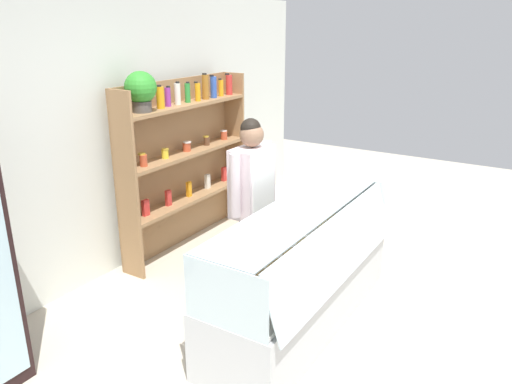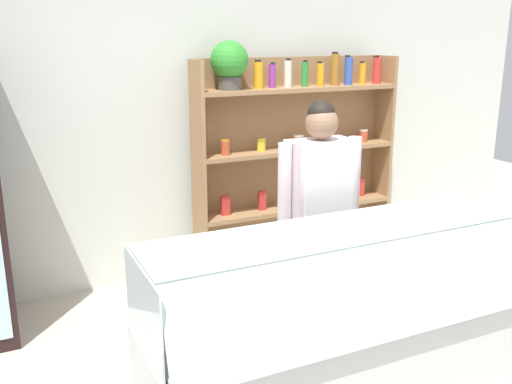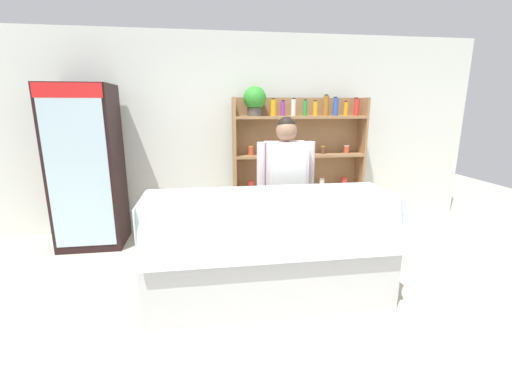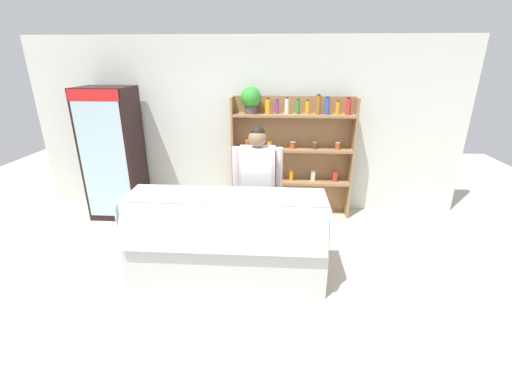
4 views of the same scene
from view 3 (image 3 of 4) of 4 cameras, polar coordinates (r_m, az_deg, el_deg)
name	(u,v)px [view 3 (image 3 of 4)]	position (r m, az deg, el deg)	size (l,w,h in m)	color
ground_plane	(275,306)	(3.22, 3.27, -18.43)	(12.00, 12.00, 0.00)	beige
back_wall	(245,134)	(4.96, -1.93, 9.64)	(6.80, 0.10, 2.70)	silver
drinks_fridge	(87,168)	(4.72, -26.32, 3.64)	(0.76, 0.67, 1.99)	black
shelving_unit	(293,150)	(4.83, 6.11, 6.95)	(1.84, 0.30, 1.99)	#9E754C
deli_display_case	(269,268)	(3.18, 2.14, -12.47)	(2.17, 0.74, 1.01)	silver
shop_clerk	(286,181)	(3.64, 4.94, 1.86)	(0.62, 0.25, 1.63)	#383D51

